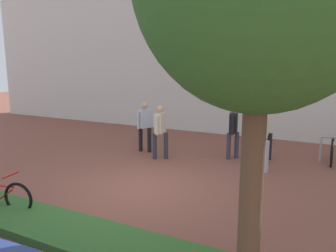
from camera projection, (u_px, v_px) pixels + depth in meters
ground_plane at (140, 189)px, 7.82m from camera, size 60.00×60.00×0.00m
building_facade at (234, 16)px, 13.64m from camera, size 28.00×1.20×10.00m
planter_strip at (83, 236)px, 5.47m from camera, size 7.00×1.10×0.16m
bollard_steel at (266, 157)px, 8.96m from camera, size 0.16×0.16×0.90m
person_shirt_white at (265, 129)px, 10.07m from camera, size 0.45×0.60×1.72m
person_shirt_blue at (160, 129)px, 10.19m from camera, size 0.44×0.61×1.72m
person_suited_dark at (233, 129)px, 10.20m from camera, size 0.34×0.60×1.72m
person_casual_tan at (145, 124)px, 11.05m from camera, size 0.48×0.55×1.72m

